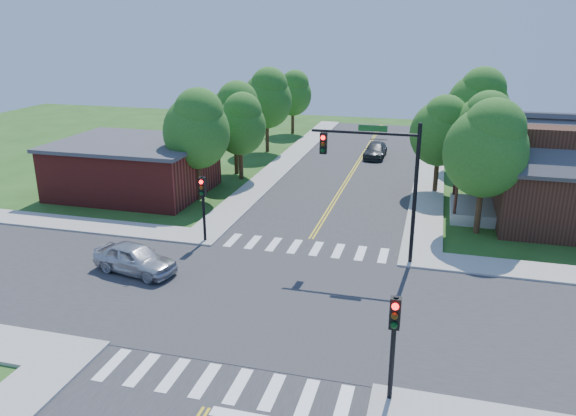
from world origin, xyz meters
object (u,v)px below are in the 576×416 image
(signal_pole_nw, at_px, (203,197))
(car_silver, at_px, (135,259))
(signal_pole_se, at_px, (394,330))
(car_dgrey, at_px, (375,151))
(signal_mast_ne, at_px, (381,169))

(signal_pole_nw, bearing_deg, car_silver, -110.55)
(signal_pole_se, height_order, signal_pole_nw, same)
(car_silver, height_order, car_dgrey, car_silver)
(signal_mast_ne, distance_m, signal_pole_nw, 9.76)
(signal_pole_se, bearing_deg, signal_mast_ne, 98.56)
(signal_pole_nw, relative_size, car_silver, 0.83)
(signal_mast_ne, height_order, signal_pole_se, signal_mast_ne)
(signal_mast_ne, xyz_separation_m, car_dgrey, (-2.72, 22.74, -4.21))
(signal_pole_se, relative_size, signal_pole_nw, 1.00)
(signal_pole_nw, xyz_separation_m, car_dgrey, (6.79, 22.75, -2.02))
(car_silver, bearing_deg, signal_pole_nw, -8.47)
(signal_pole_nw, bearing_deg, signal_pole_se, -45.00)
(signal_pole_nw, distance_m, car_dgrey, 23.83)
(signal_mast_ne, xyz_separation_m, car_silver, (-11.22, -4.56, -4.12))
(signal_pole_se, height_order, car_silver, signal_pole_se)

